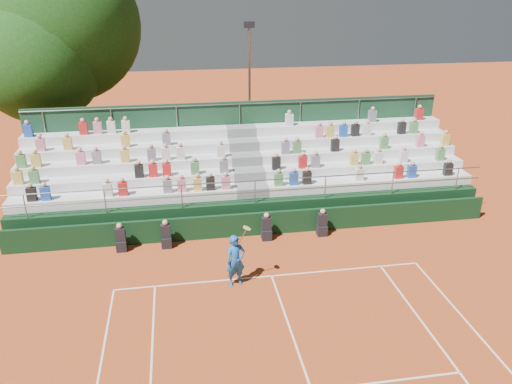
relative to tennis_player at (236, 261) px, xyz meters
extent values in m
plane|color=#B1461D|center=(1.32, 0.29, -0.94)|extent=(90.00, 90.00, 0.00)
cube|color=white|center=(1.32, 0.29, -0.94)|extent=(11.00, 0.06, 0.01)
cube|color=white|center=(1.32, -2.91, -0.94)|extent=(0.06, 6.40, 0.01)
cube|color=black|center=(1.32, 3.49, -0.44)|extent=(20.00, 0.15, 1.00)
cube|color=black|center=(-4.12, 3.04, -0.72)|extent=(0.40, 0.40, 0.44)
cube|color=black|center=(-4.12, 3.04, -0.24)|extent=(0.38, 0.25, 0.55)
sphere|color=tan|center=(-4.12, 3.04, 0.14)|extent=(0.22, 0.22, 0.22)
cube|color=black|center=(-2.39, 3.04, -0.72)|extent=(0.40, 0.40, 0.44)
cube|color=black|center=(-2.39, 3.04, -0.24)|extent=(0.38, 0.25, 0.55)
sphere|color=tan|center=(-2.39, 3.04, 0.14)|extent=(0.22, 0.22, 0.22)
cube|color=black|center=(1.62, 3.04, -0.72)|extent=(0.40, 0.40, 0.44)
cube|color=black|center=(1.62, 3.04, -0.24)|extent=(0.38, 0.25, 0.55)
sphere|color=tan|center=(1.62, 3.04, 0.14)|extent=(0.22, 0.22, 0.22)
cube|color=black|center=(3.96, 3.04, -0.72)|extent=(0.40, 0.40, 0.44)
cube|color=black|center=(3.96, 3.04, -0.24)|extent=(0.38, 0.25, 0.55)
sphere|color=tan|center=(3.96, 3.04, 0.14)|extent=(0.22, 0.22, 0.22)
cube|color=black|center=(1.32, 6.59, -0.34)|extent=(20.00, 5.20, 1.20)
cube|color=silver|center=(-4.03, 4.92, 0.47)|extent=(9.30, 0.85, 0.42)
cube|color=silver|center=(6.67, 4.92, 0.47)|extent=(9.30, 0.85, 0.42)
cube|color=slate|center=(1.32, 4.92, 0.47)|extent=(1.40, 0.85, 0.42)
cube|color=silver|center=(-4.03, 5.77, 0.89)|extent=(9.30, 0.85, 0.42)
cube|color=silver|center=(6.67, 5.77, 0.89)|extent=(9.30, 0.85, 0.42)
cube|color=slate|center=(1.32, 5.77, 0.89)|extent=(1.40, 0.85, 0.42)
cube|color=silver|center=(-4.03, 6.62, 1.31)|extent=(9.30, 0.85, 0.42)
cube|color=silver|center=(6.67, 6.62, 1.31)|extent=(9.30, 0.85, 0.42)
cube|color=slate|center=(1.32, 6.62, 1.31)|extent=(1.40, 0.85, 0.42)
cube|color=silver|center=(-4.03, 7.47, 1.73)|extent=(9.30, 0.85, 0.42)
cube|color=silver|center=(6.67, 7.47, 1.73)|extent=(9.30, 0.85, 0.42)
cube|color=slate|center=(1.32, 7.47, 1.73)|extent=(1.40, 0.85, 0.42)
cube|color=silver|center=(-4.03, 8.32, 2.15)|extent=(9.30, 0.85, 0.42)
cube|color=silver|center=(6.67, 8.32, 2.15)|extent=(9.30, 0.85, 0.42)
cube|color=slate|center=(1.32, 8.32, 2.15)|extent=(1.40, 0.85, 0.42)
cube|color=#183E26|center=(1.32, 8.84, 1.26)|extent=(20.00, 0.12, 4.40)
cylinder|color=gray|center=(1.32, 4.04, 1.26)|extent=(20.00, 0.05, 0.05)
cylinder|color=gray|center=(1.32, 8.74, 3.36)|extent=(20.00, 0.05, 0.05)
cube|color=black|center=(-7.58, 4.77, 0.96)|extent=(0.36, 0.24, 0.56)
cube|color=#1E4CB2|center=(-7.06, 4.77, 0.96)|extent=(0.36, 0.24, 0.56)
cube|color=silver|center=(-4.64, 4.77, 0.96)|extent=(0.36, 0.24, 0.56)
cube|color=red|center=(-4.04, 4.77, 0.96)|extent=(0.36, 0.24, 0.56)
cube|color=slate|center=(-2.24, 4.77, 0.96)|extent=(0.36, 0.24, 0.56)
cube|color=pink|center=(-1.66, 4.77, 0.96)|extent=(0.36, 0.24, 0.56)
cube|color=gold|center=(-1.00, 4.77, 0.96)|extent=(0.36, 0.24, 0.56)
cube|color=black|center=(-0.46, 4.77, 0.96)|extent=(0.36, 0.24, 0.56)
cube|color=pink|center=(0.18, 4.77, 0.96)|extent=(0.36, 0.24, 0.56)
cube|color=gold|center=(-8.24, 5.62, 1.38)|extent=(0.36, 0.24, 0.56)
cube|color=#4C8C4C|center=(-7.61, 5.62, 1.38)|extent=(0.36, 0.24, 0.56)
cube|color=black|center=(-3.40, 5.62, 1.38)|extent=(0.36, 0.24, 0.56)
cube|color=red|center=(-2.81, 5.62, 1.38)|extent=(0.36, 0.24, 0.56)
cube|color=red|center=(-2.24, 5.62, 1.38)|extent=(0.36, 0.24, 0.56)
cube|color=#4C8C4C|center=(-1.04, 5.62, 1.38)|extent=(0.36, 0.24, 0.56)
cube|color=slate|center=(0.20, 5.62, 1.38)|extent=(0.36, 0.24, 0.56)
cube|color=#4C8C4C|center=(-8.26, 6.47, 1.80)|extent=(0.36, 0.24, 0.56)
cube|color=gold|center=(-7.67, 6.47, 1.80)|extent=(0.36, 0.24, 0.56)
cube|color=pink|center=(-5.85, 6.47, 1.80)|extent=(0.36, 0.24, 0.56)
cube|color=slate|center=(-5.19, 6.47, 1.80)|extent=(0.36, 0.24, 0.56)
cube|color=gold|center=(-4.01, 6.47, 1.80)|extent=(0.36, 0.24, 0.56)
cube|color=slate|center=(-2.87, 6.47, 1.80)|extent=(0.36, 0.24, 0.56)
cube|color=silver|center=(-2.26, 6.47, 1.80)|extent=(0.36, 0.24, 0.56)
cube|color=silver|center=(-1.62, 6.47, 1.80)|extent=(0.36, 0.24, 0.56)
cube|color=silver|center=(0.17, 6.47, 1.80)|extent=(0.36, 0.24, 0.56)
cube|color=pink|center=(-7.61, 7.32, 2.22)|extent=(0.36, 0.24, 0.56)
cube|color=gold|center=(-6.47, 7.32, 2.22)|extent=(0.36, 0.24, 0.56)
cube|color=gold|center=(-4.01, 7.32, 2.22)|extent=(0.36, 0.24, 0.56)
cube|color=slate|center=(-2.20, 7.32, 2.22)|extent=(0.36, 0.24, 0.56)
cube|color=#1E4CB2|center=(-8.25, 8.17, 2.64)|extent=(0.36, 0.24, 0.56)
cube|color=red|center=(-5.88, 8.17, 2.64)|extent=(0.36, 0.24, 0.56)
cube|color=pink|center=(-5.26, 8.17, 2.64)|extent=(0.36, 0.24, 0.56)
cube|color=silver|center=(-4.66, 8.17, 2.64)|extent=(0.36, 0.24, 0.56)
cube|color=silver|center=(-4.01, 8.17, 2.64)|extent=(0.36, 0.24, 0.56)
cube|color=#4C8C4C|center=(2.45, 4.77, 0.96)|extent=(0.36, 0.24, 0.56)
cube|color=#1E4CB2|center=(3.11, 4.77, 0.96)|extent=(0.36, 0.24, 0.56)
cube|color=black|center=(3.71, 4.77, 0.96)|extent=(0.36, 0.24, 0.56)
cube|color=silver|center=(6.06, 4.77, 0.96)|extent=(0.36, 0.24, 0.56)
cube|color=red|center=(7.89, 4.77, 0.96)|extent=(0.36, 0.24, 0.56)
cube|color=#1E4CB2|center=(8.51, 4.77, 0.96)|extent=(0.36, 0.24, 0.56)
cube|color=black|center=(10.25, 4.77, 0.96)|extent=(0.36, 0.24, 0.56)
cube|color=black|center=(2.52, 5.62, 1.38)|extent=(0.36, 0.24, 0.56)
cube|color=red|center=(3.72, 5.62, 1.38)|extent=(0.36, 0.24, 0.56)
cube|color=slate|center=(4.30, 5.62, 1.38)|extent=(0.36, 0.24, 0.56)
cube|color=gold|center=(6.09, 5.62, 1.38)|extent=(0.36, 0.24, 0.56)
cube|color=#4C8C4C|center=(6.64, 5.62, 1.38)|extent=(0.36, 0.24, 0.56)
cube|color=silver|center=(7.24, 5.62, 1.38)|extent=(0.36, 0.24, 0.56)
cube|color=silver|center=(8.45, 5.62, 1.38)|extent=(0.36, 0.24, 0.56)
cube|color=#4C8C4C|center=(10.26, 5.62, 1.38)|extent=(0.36, 0.24, 0.56)
cube|color=slate|center=(3.10, 6.47, 1.80)|extent=(0.36, 0.24, 0.56)
cube|color=#4C8C4C|center=(3.64, 6.47, 1.80)|extent=(0.36, 0.24, 0.56)
cube|color=black|center=(5.44, 6.47, 1.80)|extent=(0.36, 0.24, 0.56)
cube|color=#4C8C4C|center=(7.82, 6.47, 1.80)|extent=(0.36, 0.24, 0.56)
cube|color=pink|center=(9.63, 6.47, 1.80)|extent=(0.36, 0.24, 0.56)
cube|color=gold|center=(10.89, 6.47, 1.80)|extent=(0.36, 0.24, 0.56)
cube|color=pink|center=(4.91, 7.32, 2.22)|extent=(0.36, 0.24, 0.56)
cube|color=gold|center=(5.44, 7.32, 2.22)|extent=(0.36, 0.24, 0.56)
cube|color=#1E4CB2|center=(6.10, 7.32, 2.22)|extent=(0.36, 0.24, 0.56)
cube|color=black|center=(6.68, 7.32, 2.22)|extent=(0.36, 0.24, 0.56)
cube|color=silver|center=(7.28, 7.32, 2.22)|extent=(0.36, 0.24, 0.56)
cube|color=black|center=(9.03, 7.32, 2.22)|extent=(0.36, 0.24, 0.56)
cube|color=#4C8C4C|center=(9.65, 7.32, 2.22)|extent=(0.36, 0.24, 0.56)
cube|color=silver|center=(3.65, 8.17, 2.64)|extent=(0.36, 0.24, 0.56)
cube|color=slate|center=(7.83, 8.17, 2.64)|extent=(0.36, 0.24, 0.56)
cube|color=red|center=(10.28, 8.17, 2.64)|extent=(0.36, 0.24, 0.56)
imported|color=#1657AA|center=(0.00, 0.00, 0.00)|extent=(0.78, 0.61, 1.87)
cylinder|color=gray|center=(0.25, 0.00, 0.91)|extent=(0.26, 0.03, 0.51)
cylinder|color=#E5D866|center=(0.40, 0.00, 1.21)|extent=(0.26, 0.28, 0.14)
cylinder|color=#382314|center=(-8.41, 12.54, 0.79)|extent=(0.50, 0.50, 3.47)
sphere|color=#11340E|center=(-8.41, 12.54, 5.07)|extent=(6.35, 6.35, 6.35)
cylinder|color=#382314|center=(-7.24, 14.08, 1.27)|extent=(0.50, 0.50, 4.42)
sphere|color=#11340E|center=(-7.24, 14.08, 6.65)|extent=(7.95, 7.95, 7.95)
cylinder|color=gray|center=(2.62, 14.23, 2.71)|extent=(0.16, 0.16, 7.29)
cube|color=black|center=(2.62, 14.23, 6.53)|extent=(0.60, 0.25, 0.35)
camera|label=1|loc=(-1.67, -14.64, 8.82)|focal=35.00mm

